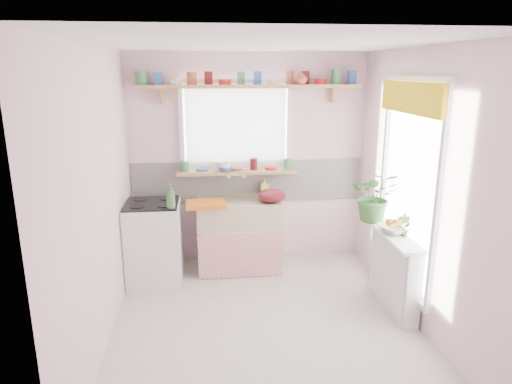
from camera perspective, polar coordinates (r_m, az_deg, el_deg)
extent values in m
plane|color=silver|center=(4.43, 1.20, -16.27)|extent=(3.20, 3.20, 0.00)
plane|color=white|center=(3.79, 1.42, 18.07)|extent=(3.20, 3.20, 0.00)
plane|color=#F7CFD5|center=(5.47, -0.95, 3.98)|extent=(2.80, 0.00, 2.80)
plane|color=#F7CFD5|center=(2.44, 6.41, -10.51)|extent=(2.80, 0.00, 2.80)
plane|color=#F7CFD5|center=(3.99, -19.05, -1.05)|extent=(0.00, 3.20, 3.20)
plane|color=#F7CFD5|center=(4.33, 19.97, 0.11)|extent=(0.00, 3.20, 3.20)
cube|color=white|center=(5.51, -0.92, 1.40)|extent=(2.74, 0.03, 0.50)
cube|color=pink|center=(5.56, -0.91, -0.61)|extent=(2.74, 0.02, 0.12)
cube|color=white|center=(5.39, -2.56, 8.11)|extent=(1.20, 0.01, 1.00)
cube|color=white|center=(5.33, -2.52, 8.03)|extent=(1.15, 0.02, 0.95)
cube|color=white|center=(4.51, 18.81, 0.76)|extent=(0.01, 1.10, 1.90)
cube|color=yellow|center=(4.35, 18.69, 11.12)|extent=(0.03, 1.20, 0.28)
cube|color=white|center=(5.45, -2.18, -6.78)|extent=(0.85, 0.55, 0.55)
cube|color=#D64A3F|center=(5.19, -1.94, -7.92)|extent=(0.95, 0.02, 0.53)
cube|color=beige|center=(5.31, -2.22, -2.51)|extent=(0.95, 0.55, 0.30)
cylinder|color=silver|center=(5.44, -2.46, 2.30)|extent=(0.03, 0.22, 0.03)
cube|color=white|center=(5.17, -12.60, -6.28)|extent=(0.58, 0.58, 0.90)
cube|color=black|center=(5.03, -12.89, -1.45)|extent=(0.56, 0.56, 0.02)
cylinder|color=black|center=(4.91, -14.70, -1.78)|extent=(0.14, 0.14, 0.01)
cylinder|color=black|center=(4.88, -11.44, -1.70)|extent=(0.14, 0.14, 0.01)
cylinder|color=black|center=(5.18, -14.28, -0.89)|extent=(0.14, 0.14, 0.01)
cylinder|color=black|center=(5.14, -11.19, -0.81)|extent=(0.14, 0.14, 0.01)
cube|color=white|center=(4.75, 16.86, -9.55)|extent=(0.15, 0.90, 0.75)
cube|color=white|center=(4.60, 16.88, -5.21)|extent=(0.22, 0.95, 0.03)
cube|color=tan|center=(5.37, -2.42, 2.55)|extent=(1.40, 0.22, 0.04)
cube|color=tan|center=(5.24, -0.85, 13.08)|extent=(2.52, 0.24, 0.04)
cylinder|color=#3F7F4C|center=(5.26, -14.13, 13.52)|extent=(0.11, 0.11, 0.12)
cylinder|color=#3359A5|center=(5.24, -12.11, 13.63)|extent=(0.11, 0.11, 0.12)
cylinder|color=silver|center=(5.23, -10.05, 13.40)|extent=(0.11, 0.11, 0.06)
cylinder|color=#A55133|center=(5.22, -8.02, 13.81)|extent=(0.11, 0.11, 0.12)
cylinder|color=#590F14|center=(5.22, -5.97, 13.87)|extent=(0.11, 0.11, 0.12)
cylinder|color=red|center=(5.22, -3.91, 13.59)|extent=(0.11, 0.11, 0.06)
cylinder|color=#3F7F4C|center=(5.23, -1.87, 13.95)|extent=(0.11, 0.11, 0.12)
cylinder|color=#3359A5|center=(5.25, 0.16, 13.96)|extent=(0.11, 0.11, 0.12)
cylinder|color=silver|center=(5.28, 2.18, 13.63)|extent=(0.11, 0.11, 0.06)
cylinder|color=#A55133|center=(5.31, 4.18, 13.93)|extent=(0.11, 0.11, 0.12)
cylinder|color=#590F14|center=(5.34, 6.15, 13.89)|extent=(0.11, 0.11, 0.12)
cylinder|color=red|center=(5.38, 8.08, 13.52)|extent=(0.11, 0.11, 0.06)
cylinder|color=#3F7F4C|center=(5.43, 10.00, 13.77)|extent=(0.11, 0.11, 0.12)
cylinder|color=#3359A5|center=(5.48, 11.88, 13.69)|extent=(0.11, 0.11, 0.12)
cylinder|color=#3F7F4C|center=(5.34, -9.08, 3.20)|extent=(0.11, 0.11, 0.12)
cylinder|color=#3359A5|center=(5.34, -6.86, 3.26)|extent=(0.11, 0.11, 0.12)
cylinder|color=silver|center=(5.34, -4.63, 3.01)|extent=(0.11, 0.11, 0.06)
cylinder|color=#A55133|center=(5.35, -2.43, 3.39)|extent=(0.11, 0.11, 0.12)
cylinder|color=#590F14|center=(5.37, -0.22, 3.44)|extent=(0.11, 0.11, 0.12)
cylinder|color=red|center=(5.40, 1.96, 3.17)|extent=(0.11, 0.11, 0.06)
cylinder|color=#3F7F4C|center=(5.43, 4.13, 3.53)|extent=(0.11, 0.11, 0.12)
cube|color=orange|center=(5.05, -6.32, -1.47)|extent=(0.45, 0.35, 0.04)
ellipsoid|color=#5A0F19|center=(5.15, 2.02, -0.46)|extent=(0.42, 0.42, 0.15)
imported|color=#33692A|center=(4.84, 14.65, -0.49)|extent=(0.60, 0.56, 0.54)
imported|color=silver|center=(4.62, 16.98, -4.43)|extent=(0.40, 0.40, 0.08)
imported|color=#2D5A24|center=(4.51, 18.09, -3.99)|extent=(0.12, 0.08, 0.22)
imported|color=#FAE86F|center=(5.46, 1.08, 0.76)|extent=(0.10, 0.10, 0.20)
imported|color=white|center=(5.28, -3.87, 3.13)|extent=(0.17, 0.17, 0.10)
imported|color=#385AB6|center=(5.29, -3.80, 2.87)|extent=(0.19, 0.19, 0.05)
imported|color=#B35137|center=(5.27, 5.65, 14.05)|extent=(0.18, 0.18, 0.15)
imported|color=#39723A|center=(4.76, -10.64, -0.53)|extent=(0.12, 0.12, 0.26)
sphere|color=orange|center=(4.60, 17.04, -3.73)|extent=(0.08, 0.08, 0.08)
sphere|color=orange|center=(4.65, 17.58, -3.57)|extent=(0.08, 0.08, 0.08)
sphere|color=orange|center=(4.60, 16.37, -3.68)|extent=(0.08, 0.08, 0.08)
cylinder|color=yellow|center=(4.56, 17.52, -3.79)|extent=(0.18, 0.04, 0.10)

